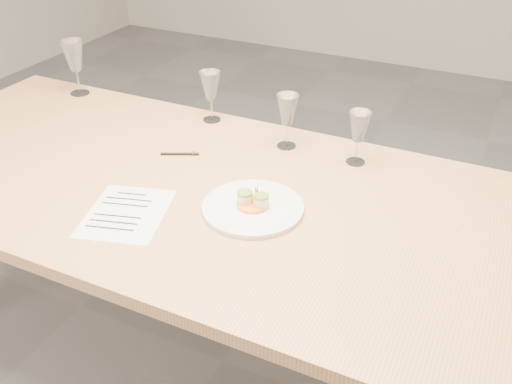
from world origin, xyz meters
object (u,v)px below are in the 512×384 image
at_px(dinner_plate, 253,207).
at_px(wine_glass_1, 210,87).
at_px(ballpoint_pen, 180,154).
at_px(recipe_sheet, 127,213).
at_px(dining_table, 216,208).
at_px(wine_glass_0, 74,57).
at_px(wine_glass_3, 359,128).
at_px(wine_glass_2, 287,111).

bearing_deg(dinner_plate, wine_glass_1, 130.21).
xyz_separation_m(ballpoint_pen, wine_glass_1, (-0.04, 0.29, 0.13)).
bearing_deg(ballpoint_pen, recipe_sheet, -107.65).
distance_m(recipe_sheet, ballpoint_pen, 0.36).
bearing_deg(dining_table, recipe_sheet, -126.74).
distance_m(recipe_sheet, wine_glass_0, 0.97).
height_order(recipe_sheet, wine_glass_3, wine_glass_3).
bearing_deg(wine_glass_0, ballpoint_pen, -22.86).
height_order(wine_glass_0, wine_glass_3, wine_glass_0).
distance_m(dining_table, wine_glass_2, 0.41).
bearing_deg(wine_glass_2, recipe_sheet, -113.25).
relative_size(ballpoint_pen, wine_glass_3, 0.67).
height_order(dining_table, wine_glass_2, wine_glass_2).
height_order(dining_table, wine_glass_0, wine_glass_0).
bearing_deg(dinner_plate, wine_glass_3, 65.85).
xyz_separation_m(wine_glass_0, wine_glass_2, (0.96, -0.07, -0.02)).
bearing_deg(wine_glass_3, dining_table, -133.61).
distance_m(wine_glass_0, wine_glass_2, 0.96).
height_order(dinner_plate, wine_glass_2, wine_glass_2).
xyz_separation_m(dining_table, wine_glass_3, (0.33, 0.35, 0.19)).
height_order(dinner_plate, ballpoint_pen, dinner_plate).
bearing_deg(wine_glass_1, ballpoint_pen, -82.03).
xyz_separation_m(dining_table, ballpoint_pen, (-0.21, 0.14, 0.07)).
bearing_deg(wine_glass_0, wine_glass_3, -3.48).
height_order(dining_table, wine_glass_3, wine_glass_3).
xyz_separation_m(dinner_plate, wine_glass_1, (-0.41, 0.48, 0.12)).
height_order(ballpoint_pen, wine_glass_0, wine_glass_0).
distance_m(dining_table, wine_glass_1, 0.54).
bearing_deg(wine_glass_2, wine_glass_1, 167.44).
distance_m(dinner_plate, ballpoint_pen, 0.41).
distance_m(wine_glass_2, wine_glass_3, 0.25).
relative_size(recipe_sheet, wine_glass_2, 1.74).
bearing_deg(dining_table, wine_glass_3, 46.39).
bearing_deg(dinner_plate, wine_glass_0, 155.35).
distance_m(wine_glass_0, wine_glass_3, 1.21).
height_order(dinner_plate, wine_glass_3, wine_glass_3).
relative_size(dinner_plate, ballpoint_pen, 2.42).
relative_size(dining_table, ballpoint_pen, 19.98).
bearing_deg(dinner_plate, ballpoint_pen, 152.25).
bearing_deg(wine_glass_1, dinner_plate, -49.79).
distance_m(dinner_plate, recipe_sheet, 0.36).
xyz_separation_m(recipe_sheet, ballpoint_pen, (-0.05, 0.36, 0.00)).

